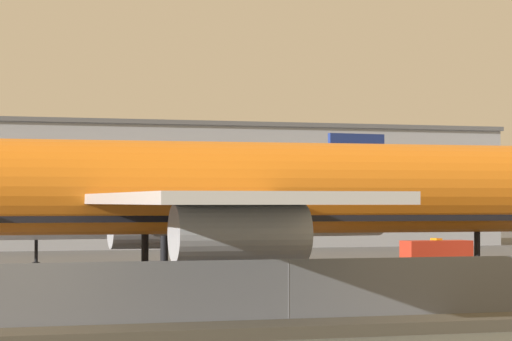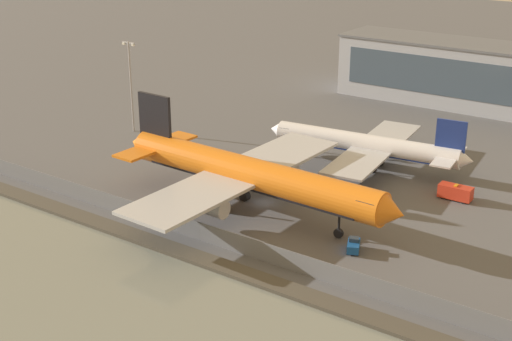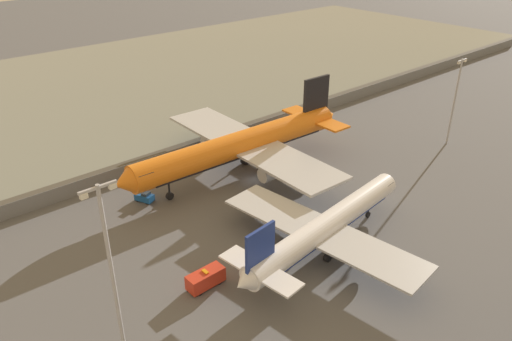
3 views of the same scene
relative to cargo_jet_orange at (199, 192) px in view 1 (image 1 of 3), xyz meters
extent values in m
plane|color=#565659|center=(0.68, 3.76, -5.78)|extent=(500.00, 500.00, 0.00)
cube|color=#474238|center=(0.68, -16.74, -5.53)|extent=(320.00, 3.00, 0.50)
cube|color=slate|center=(0.68, -12.24, -4.40)|extent=(280.00, 0.08, 2.76)
cylinder|color=slate|center=(0.68, -12.24, -4.40)|extent=(0.10, 0.10, 2.76)
cylinder|color=orange|center=(0.69, -0.02, 0.21)|extent=(44.18, 6.30, 4.89)
cube|color=black|center=(0.69, -0.02, -1.14)|extent=(37.54, 5.11, 0.88)
cube|color=#B7BABF|center=(-1.17, 10.61, -0.40)|extent=(10.36, 21.44, 0.49)
cube|color=#B7BABF|center=(-1.85, -10.52, -0.40)|extent=(10.36, 21.44, 0.49)
cylinder|color=#B7BABF|center=(0.10, 8.88, -1.99)|extent=(6.25, 2.89, 2.69)
cylinder|color=#B7BABF|center=(-0.48, -8.87, -1.99)|extent=(6.25, 2.89, 2.69)
cylinder|color=black|center=(16.10, -0.52, -3.67)|extent=(0.34, 0.34, 2.86)
cylinder|color=black|center=(16.10, -0.52, -5.10)|extent=(1.39, 0.58, 1.37)
cylinder|color=black|center=(-2.31, 2.64, -3.67)|extent=(0.39, 0.39, 2.86)
cylinder|color=black|center=(-2.31, 2.64, -5.10)|extent=(1.61, 1.15, 1.58)
cylinder|color=black|center=(-2.47, -2.49, -3.67)|extent=(0.39, 0.39, 2.86)
cylinder|color=black|center=(-2.47, -2.49, -5.10)|extent=(1.61, 1.15, 1.58)
cylinder|color=white|center=(6.35, 26.68, -1.52)|extent=(33.17, 7.12, 3.48)
cone|color=white|center=(23.70, 28.62, -1.52)|extent=(2.60, 3.37, 3.14)
cube|color=navy|center=(6.35, 26.68, -2.47)|extent=(28.17, 5.88, 0.63)
cube|color=#B7BABF|center=(8.87, 19.00, -1.95)|extent=(8.97, 16.54, 0.35)
cube|color=#B7BABF|center=(7.11, 34.73, -1.95)|extent=(8.97, 16.54, 0.35)
cylinder|color=#B7BABF|center=(7.75, 20.14, -3.08)|extent=(4.80, 2.42, 1.92)
cylinder|color=#B7BABF|center=(6.27, 33.36, -3.08)|extent=(4.80, 2.42, 1.92)
cube|color=navy|center=(20.78, 28.29, 1.97)|extent=(4.96, 0.96, 5.92)
cube|color=white|center=(21.10, 25.41, -1.25)|extent=(3.92, 6.14, 0.28)
cube|color=white|center=(20.45, 31.18, -1.25)|extent=(3.92, 6.14, 0.28)
cylinder|color=black|center=(-5.12, 25.40, -4.28)|extent=(0.24, 0.24, 2.04)
cylinder|color=black|center=(-5.12, 25.40, -5.30)|extent=(1.01, 0.49, 0.98)
cylinder|color=black|center=(8.85, 25.12, -4.28)|extent=(0.28, 0.28, 2.04)
cylinder|color=black|center=(8.85, 25.12, -5.30)|extent=(1.20, 0.90, 1.12)
cylinder|color=black|center=(8.44, 28.75, -4.28)|extent=(0.28, 0.28, 2.04)
cylinder|color=black|center=(8.44, 28.75, -5.30)|extent=(1.20, 0.90, 1.12)
cube|color=red|center=(24.63, 21.82, -4.52)|extent=(5.23, 2.17, 2.07)
cube|color=#283847|center=(26.45, 21.85, -4.13)|extent=(1.17, 2.01, 0.83)
cube|color=orange|center=(24.63, 21.82, -3.38)|extent=(0.51, 1.06, 0.16)
cylinder|color=black|center=(26.23, 22.77, -5.36)|extent=(0.84, 0.23, 0.84)
cylinder|color=black|center=(26.25, 20.91, -5.36)|extent=(0.84, 0.23, 0.84)
cylinder|color=black|center=(23.00, 22.73, -5.36)|extent=(0.84, 0.23, 0.84)
cylinder|color=black|center=(23.03, 20.87, -5.36)|extent=(0.84, 0.23, 0.84)
cube|color=#9EA3AD|center=(17.16, 75.34, 1.12)|extent=(78.07, 14.41, 13.80)
cube|color=#3D4C5B|center=(17.16, 68.06, 1.80)|extent=(71.82, 0.16, 8.28)
cube|color=#5B5E63|center=(17.16, 75.34, 8.26)|extent=(78.67, 15.01, 0.50)
camera|label=1|loc=(-16.73, -61.63, -0.54)|focal=85.00mm
camera|label=2|loc=(57.86, -80.47, 38.85)|focal=50.00mm
camera|label=3|loc=(53.50, 65.15, 38.25)|focal=35.00mm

